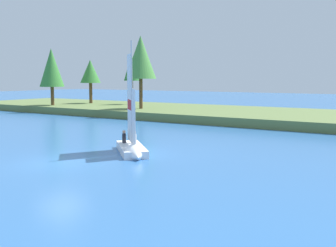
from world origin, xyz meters
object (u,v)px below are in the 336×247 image
shoreline_tree_midleft (90,72)px  sailboat (133,146)px  shoreline_tree_left (52,68)px  shoreline_tree_centre (132,68)px  shoreline_tree_midright (141,57)px

shoreline_tree_midleft → sailboat: bearing=-42.4°
sailboat → shoreline_tree_left: bearing=-169.2°
shoreline_tree_centre → shoreline_tree_midright: (5.78, -5.71, 0.96)m
shoreline_tree_midleft → shoreline_tree_centre: 6.18m
shoreline_tree_midleft → shoreline_tree_midright: 12.57m
shoreline_tree_centre → sailboat: (19.49, -24.75, -5.10)m
shoreline_tree_centre → sailboat: bearing=-51.8°
shoreline_tree_midright → sailboat: size_ratio=1.21×
shoreline_tree_midright → sailboat: 24.23m
shoreline_tree_left → shoreline_tree_midright: (12.92, 1.51, 1.01)m
shoreline_tree_centre → shoreline_tree_midright: 8.18m
shoreline_tree_midleft → sailboat: size_ratio=0.88×
sailboat → shoreline_tree_midleft: bearing=-178.3°
shoreline_tree_left → shoreline_tree_midright: size_ratio=0.88×
shoreline_tree_centre → shoreline_tree_midright: size_ratio=0.81×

